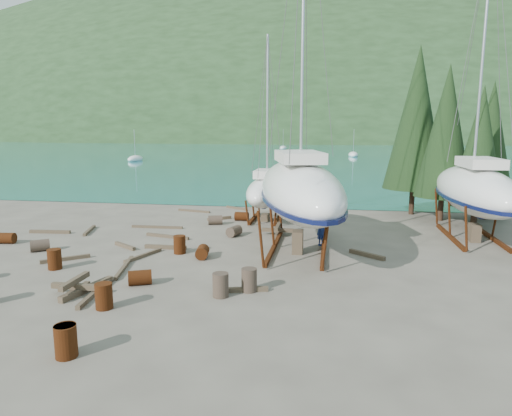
% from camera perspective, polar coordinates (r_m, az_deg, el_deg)
% --- Properties ---
extents(ground, '(600.00, 600.00, 0.00)m').
position_cam_1_polar(ground, '(20.63, -6.00, -7.03)').
color(ground, '#564F44').
rests_on(ground, ground).
extents(bay_water, '(700.00, 700.00, 0.00)m').
position_cam_1_polar(bay_water, '(334.11, 8.45, 8.86)').
color(bay_water, '#1A7884').
rests_on(bay_water, ground).
extents(far_hill, '(800.00, 360.00, 110.00)m').
position_cam_1_polar(far_hill, '(339.11, 8.47, 8.87)').
color(far_hill, '#1F351A').
rests_on(far_hill, ground).
extents(far_house_left, '(6.60, 5.60, 5.60)m').
position_cam_1_polar(far_house_left, '(218.99, -8.19, 9.09)').
color(far_house_left, beige).
rests_on(far_house_left, ground).
extents(far_house_center, '(6.60, 5.60, 5.60)m').
position_cam_1_polar(far_house_center, '(210.56, 2.39, 9.15)').
color(far_house_center, beige).
rests_on(far_house_center, ground).
extents(far_house_right, '(6.60, 5.60, 5.60)m').
position_cam_1_polar(far_house_right, '(210.49, 16.20, 8.76)').
color(far_house_right, beige).
rests_on(far_house_right, ground).
extents(cypress_near_right, '(3.60, 3.60, 10.00)m').
position_cam_1_polar(cypress_near_right, '(31.84, 22.67, 8.82)').
color(cypress_near_right, black).
rests_on(cypress_near_right, ground).
extents(cypress_mid_right, '(3.06, 3.06, 8.50)m').
position_cam_1_polar(cypress_mid_right, '(30.32, 26.20, 6.90)').
color(cypress_mid_right, black).
rests_on(cypress_mid_right, ground).
extents(cypress_back_left, '(4.14, 4.14, 11.50)m').
position_cam_1_polar(cypress_back_left, '(33.51, 19.45, 10.53)').
color(cypress_back_left, black).
rests_on(cypress_back_left, ground).
extents(cypress_far_right, '(3.24, 3.24, 9.00)m').
position_cam_1_polar(cypress_far_right, '(33.62, 27.23, 7.52)').
color(cypress_far_right, black).
rests_on(cypress_far_right, ground).
extents(moored_boat_left, '(2.00, 5.00, 6.05)m').
position_cam_1_polar(moored_boat_left, '(86.71, -14.85, 5.94)').
color(moored_boat_left, white).
rests_on(moored_boat_left, ground).
extents(moored_boat_mid, '(2.00, 5.00, 6.05)m').
position_cam_1_polar(moored_boat_mid, '(99.28, 12.05, 6.53)').
color(moored_boat_mid, white).
rests_on(moored_boat_mid, ground).
extents(moored_boat_far, '(2.00, 5.00, 6.05)m').
position_cam_1_polar(moored_boat_far, '(129.81, 3.41, 7.49)').
color(moored_boat_far, white).
rests_on(moored_boat_far, ground).
extents(large_sailboat_near, '(6.22, 12.56, 19.02)m').
position_cam_1_polar(large_sailboat_near, '(22.39, 5.44, 2.36)').
color(large_sailboat_near, white).
rests_on(large_sailboat_near, ground).
extents(large_sailboat_far, '(3.24, 10.71, 16.88)m').
position_cam_1_polar(large_sailboat_far, '(27.25, 25.69, 2.13)').
color(large_sailboat_far, white).
rests_on(large_sailboat_far, ground).
extents(small_sailboat_shore, '(2.41, 7.42, 11.82)m').
position_cam_1_polar(small_sailboat_shore, '(29.97, 1.29, 2.18)').
color(small_sailboat_shore, white).
rests_on(small_sailboat_shore, ground).
extents(worker, '(0.67, 0.83, 1.95)m').
position_cam_1_polar(worker, '(23.85, 8.26, -2.32)').
color(worker, navy).
rests_on(worker, ground).
extents(drum_2, '(0.94, 0.68, 0.58)m').
position_cam_1_polar(drum_2, '(27.42, -28.76, -3.32)').
color(drum_2, '#4F260D').
rests_on(drum_2, ground).
extents(drum_3, '(0.58, 0.58, 0.88)m').
position_cam_1_polar(drum_3, '(13.55, -22.69, -15.13)').
color(drum_3, '#4F260D').
rests_on(drum_3, ground).
extents(drum_4, '(0.88, 0.59, 0.58)m').
position_cam_1_polar(drum_4, '(29.93, -1.81, -1.05)').
color(drum_4, '#4F260D').
rests_on(drum_4, ground).
extents(drum_5, '(0.58, 0.58, 0.88)m').
position_cam_1_polar(drum_5, '(16.69, -4.45, -9.57)').
color(drum_5, '#2D2823').
rests_on(drum_5, ground).
extents(drum_6, '(0.71, 0.96, 0.58)m').
position_cam_1_polar(drum_6, '(21.56, -6.73, -5.49)').
color(drum_6, '#4F260D').
rests_on(drum_6, ground).
extents(drum_7, '(0.58, 0.58, 0.88)m').
position_cam_1_polar(drum_7, '(13.61, -22.67, -15.03)').
color(drum_7, '#4F260D').
rests_on(drum_7, ground).
extents(drum_8, '(0.58, 0.58, 0.88)m').
position_cam_1_polar(drum_8, '(21.58, -23.88, -5.87)').
color(drum_8, '#4F260D').
rests_on(drum_8, ground).
extents(drum_9, '(1.01, 0.80, 0.58)m').
position_cam_1_polar(drum_9, '(28.85, -5.11, -1.50)').
color(drum_9, '#2D2823').
rests_on(drum_9, ground).
extents(drum_10, '(0.58, 0.58, 0.88)m').
position_cam_1_polar(drum_10, '(16.43, -18.48, -10.40)').
color(drum_10, '#4F260D').
rests_on(drum_10, ground).
extents(drum_11, '(0.84, 1.02, 0.58)m').
position_cam_1_polar(drum_11, '(25.68, -2.75, -2.91)').
color(drum_11, '#2D2823').
rests_on(drum_11, ground).
extents(drum_12, '(1.04, 0.88, 0.58)m').
position_cam_1_polar(drum_12, '(18.44, -14.29, -8.43)').
color(drum_12, '#4F260D').
rests_on(drum_12, ground).
extents(drum_14, '(0.58, 0.58, 0.88)m').
position_cam_1_polar(drum_14, '(22.46, -9.53, -4.53)').
color(drum_14, '#4F260D').
rests_on(drum_14, ground).
extents(drum_15, '(1.05, 0.99, 0.58)m').
position_cam_1_polar(drum_15, '(24.99, -25.40, -4.25)').
color(drum_15, '#2D2823').
rests_on(drum_15, ground).
extents(drum_17, '(0.58, 0.58, 0.88)m').
position_cam_1_polar(drum_17, '(17.16, -0.86, -8.98)').
color(drum_17, '#2D2823').
rests_on(drum_17, ground).
extents(timber_0, '(2.56, 0.79, 0.14)m').
position_cam_1_polar(timber_0, '(33.40, -7.76, -0.36)').
color(timber_0, brown).
rests_on(timber_0, ground).
extents(timber_1, '(1.63, 1.37, 0.19)m').
position_cam_1_polar(timber_1, '(22.32, 13.70, -5.69)').
color(timber_1, brown).
rests_on(timber_1, ground).
extents(timber_2, '(2.42, 0.39, 0.19)m').
position_cam_1_polar(timber_2, '(28.97, -24.35, -2.72)').
color(timber_2, brown).
rests_on(timber_2, ground).
extents(timber_3, '(0.81, 3.06, 0.15)m').
position_cam_1_polar(timber_3, '(20.67, -16.17, -7.13)').
color(timber_3, brown).
rests_on(timber_3, ground).
extents(timber_4, '(1.54, 1.15, 0.17)m').
position_cam_1_polar(timber_4, '(24.24, -16.07, -4.58)').
color(timber_4, brown).
rests_on(timber_4, ground).
extents(timber_5, '(0.46, 2.88, 0.16)m').
position_cam_1_polar(timber_5, '(17.90, -19.49, -9.98)').
color(timber_5, brown).
rests_on(timber_5, ground).
extents(timber_6, '(1.45, 1.13, 0.19)m').
position_cam_1_polar(timber_6, '(30.36, -4.60, -1.29)').
color(timber_6, brown).
rests_on(timber_6, ground).
extents(timber_7, '(1.48, 0.56, 0.17)m').
position_cam_1_polar(timber_7, '(17.23, -0.98, -10.14)').
color(timber_7, brown).
rests_on(timber_7, ground).
extents(timber_8, '(2.16, 0.20, 0.19)m').
position_cam_1_polar(timber_8, '(23.50, -11.24, -4.81)').
color(timber_8, brown).
rests_on(timber_8, ground).
extents(timber_9, '(1.85, 1.27, 0.15)m').
position_cam_1_polar(timber_9, '(34.24, -2.44, -0.01)').
color(timber_9, brown).
rests_on(timber_9, ground).
extents(timber_10, '(2.68, 0.82, 0.16)m').
position_cam_1_polar(timber_10, '(25.81, -11.02, -3.49)').
color(timber_10, brown).
rests_on(timber_10, ground).
extents(timber_11, '(0.93, 2.39, 0.15)m').
position_cam_1_polar(timber_11, '(22.27, -13.90, -5.78)').
color(timber_11, brown).
rests_on(timber_11, ground).
extents(timber_12, '(1.77, 1.51, 0.17)m').
position_cam_1_polar(timber_12, '(22.82, -22.71, -5.88)').
color(timber_12, brown).
rests_on(timber_12, ground).
extents(timber_15, '(3.19, 0.23, 0.15)m').
position_cam_1_polar(timber_15, '(28.38, -12.26, -2.33)').
color(timber_15, brown).
rests_on(timber_15, ground).
extents(timber_16, '(0.86, 2.52, 0.23)m').
position_cam_1_polar(timber_16, '(18.33, -20.36, -9.45)').
color(timber_16, brown).
rests_on(timber_16, ground).
extents(timber_17, '(0.80, 2.36, 0.16)m').
position_cam_1_polar(timber_17, '(28.52, -20.10, -2.64)').
color(timber_17, brown).
rests_on(timber_17, ground).
extents(timber_pile_fore, '(1.80, 1.80, 0.60)m').
position_cam_1_polar(timber_pile_fore, '(18.17, -21.70, -9.09)').
color(timber_pile_fore, brown).
rests_on(timber_pile_fore, ground).
extents(timber_pile_aft, '(1.80, 1.80, 0.60)m').
position_cam_1_polar(timber_pile_aft, '(25.90, 2.73, -2.78)').
color(timber_pile_aft, brown).
rests_on(timber_pile_aft, ground).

